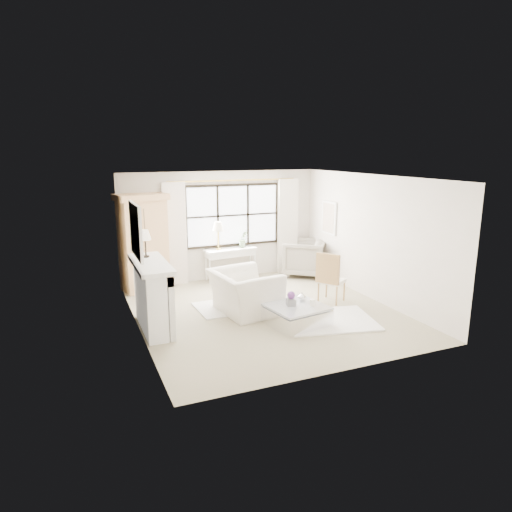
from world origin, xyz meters
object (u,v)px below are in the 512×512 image
at_px(console_table, 231,264).
at_px(club_armchair, 245,292).
at_px(coffee_table, 296,315).
at_px(armoire, 143,242).

relative_size(console_table, club_armchair, 1.02).
xyz_separation_m(club_armchair, coffee_table, (0.65, -0.96, -0.25)).
distance_m(club_armchair, coffee_table, 1.18).
xyz_separation_m(armoire, coffee_table, (2.23, -3.31, -0.96)).
height_order(club_armchair, coffee_table, club_armchair).
bearing_deg(console_table, armoire, 174.50).
xyz_separation_m(console_table, club_armchair, (-0.55, -2.38, 0.03)).
bearing_deg(coffee_table, club_armchair, 114.84).
bearing_deg(armoire, console_table, -12.71).
height_order(armoire, club_armchair, armoire).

